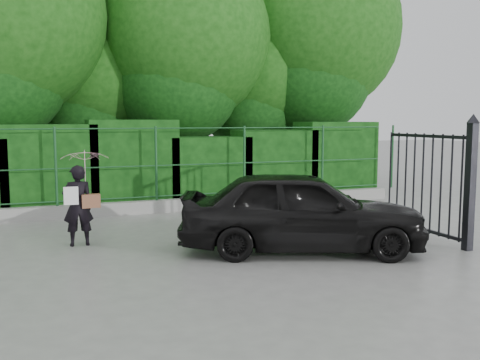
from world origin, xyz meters
name	(u,v)px	position (x,y,z in m)	size (l,w,h in m)	color
ground	(193,258)	(0.00, 0.00, 0.00)	(80.00, 80.00, 0.00)	gray
kerb	(141,207)	(0.00, 4.50, 0.15)	(14.00, 0.25, 0.30)	#9E9E99
fence	(149,164)	(0.22, 4.50, 1.20)	(14.13, 0.06, 1.80)	#194923
hedge	(138,168)	(0.15, 5.50, 1.01)	(14.20, 1.20, 2.26)	black
trees	(155,39)	(1.14, 7.74, 4.62)	(17.10, 6.15, 8.08)	black
gate	(450,180)	(4.60, -0.72, 1.19)	(0.22, 2.33, 2.36)	black
woman	(83,183)	(-1.56, 1.65, 1.14)	(0.86, 0.88, 1.72)	black
car	(301,210)	(1.88, -0.19, 0.71)	(1.67, 4.16, 1.42)	black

